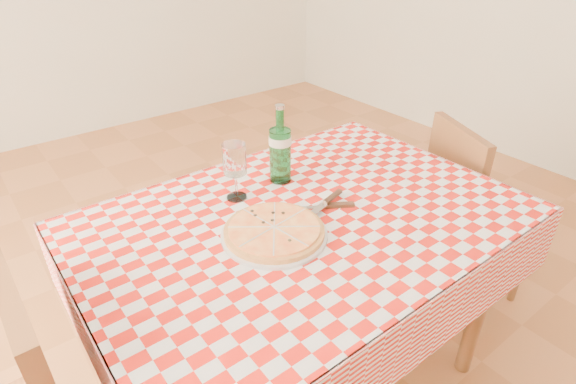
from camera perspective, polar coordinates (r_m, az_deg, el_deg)
name	(u,v)px	position (r m, az deg, el deg)	size (l,w,h in m)	color
dining_table	(305,242)	(1.40, 2.17, -6.35)	(1.20, 0.80, 0.75)	brown
tablecloth	(306,216)	(1.34, 2.25, -3.12)	(1.30, 0.90, 0.01)	#A4110A
chair_near	(466,202)	(2.09, 21.68, -1.17)	(0.49, 0.49, 0.83)	brown
pizza_plate	(274,230)	(1.24, -1.76, -4.87)	(0.30, 0.30, 0.04)	#BD893F
water_bottle	(280,144)	(1.47, -1.01, 6.10)	(0.07, 0.07, 0.27)	#1A6B2C
wine_glass	(235,172)	(1.39, -6.72, 2.56)	(0.07, 0.07, 0.19)	white
cutlery	(325,204)	(1.37, 4.70, -1.55)	(0.23, 0.19, 0.02)	silver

